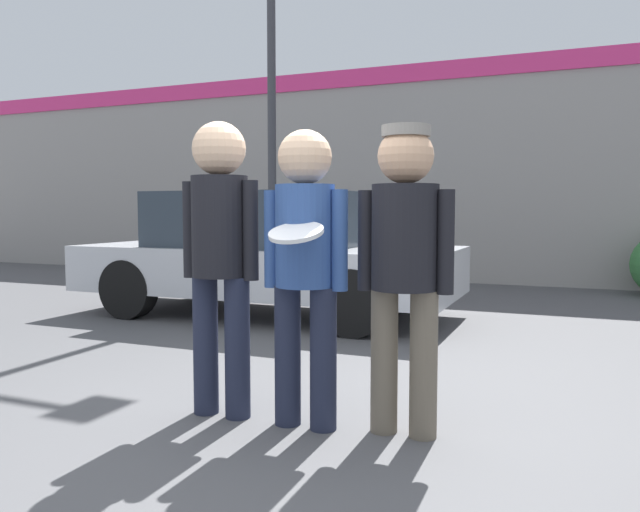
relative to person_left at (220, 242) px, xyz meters
The scene contains 7 objects.
ground_plane 1.13m from the person_left, 21.88° to the right, with size 56.00×56.00×0.00m, color #4C4C4F.
storefront_building 7.51m from the person_left, 86.91° to the left, with size 24.00×0.22×3.69m.
person_left is the anchor object (origin of this frame).
person_middle_with_frisbee 0.55m from the person_left, ahead, with size 0.50×0.56×1.67m.
person_right 1.09m from the person_left, ahead, with size 0.53×0.36×1.68m.
parked_car_near 3.58m from the person_left, 113.47° to the left, with size 4.36×1.81×1.43m.
street_lamp 6.01m from the person_left, 111.38° to the left, with size 1.42×0.35×6.75m.
Camera 1 is at (1.55, -2.99, 1.23)m, focal length 35.00 mm.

